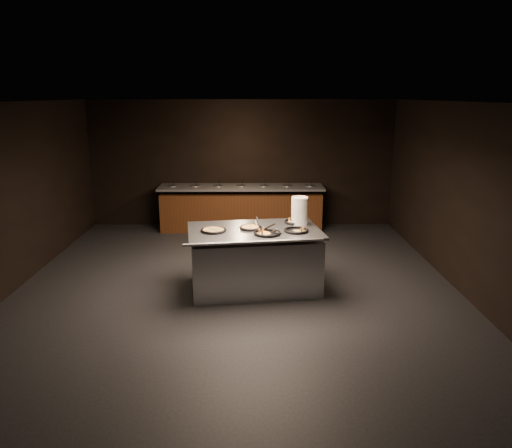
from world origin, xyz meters
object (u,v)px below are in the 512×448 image
object	(u,v)px
plate_stack	(300,211)
pan_veggie_whole	(213,230)
serving_counter	(254,261)
pan_cheese_whole	(251,227)

from	to	relation	value
plate_stack	pan_veggie_whole	world-z (taller)	plate_stack
serving_counter	pan_veggie_whole	bearing A→B (deg)	-177.43
plate_stack	pan_cheese_whole	world-z (taller)	plate_stack
serving_counter	pan_cheese_whole	world-z (taller)	pan_cheese_whole
serving_counter	plate_stack	xyz separation A→B (m)	(0.73, 0.33, 0.73)
pan_veggie_whole	pan_cheese_whole	world-z (taller)	same
pan_veggie_whole	pan_cheese_whole	bearing A→B (deg)	15.53
serving_counter	pan_cheese_whole	size ratio (longest dim) A/B	6.17
pan_cheese_whole	serving_counter	bearing A→B (deg)	-36.97
plate_stack	pan_veggie_whole	distance (m)	1.44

